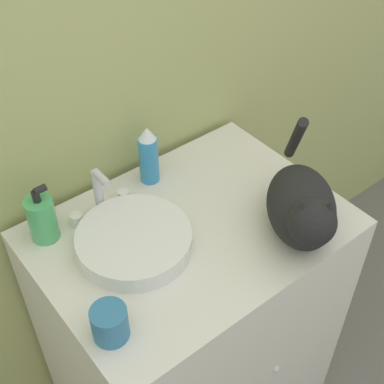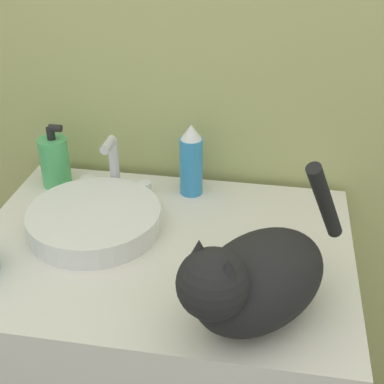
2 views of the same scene
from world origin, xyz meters
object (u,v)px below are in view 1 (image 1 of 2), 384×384
cat (303,207)px  spray_bottle (148,155)px  cup (110,323)px  soap_bottle (42,218)px

cat → spray_bottle: (-0.18, 0.41, -0.00)m
spray_bottle → cup: (-0.36, -0.37, -0.05)m
soap_bottle → spray_bottle: bearing=3.0°
cat → cup: 0.55m
cup → cat: bearing=-4.5°
soap_bottle → spray_bottle: (0.34, 0.02, 0.02)m
cat → spray_bottle: 0.45m
cup → spray_bottle: bearing=45.6°
spray_bottle → cup: size_ratio=2.17×
spray_bottle → cup: bearing=-134.4°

